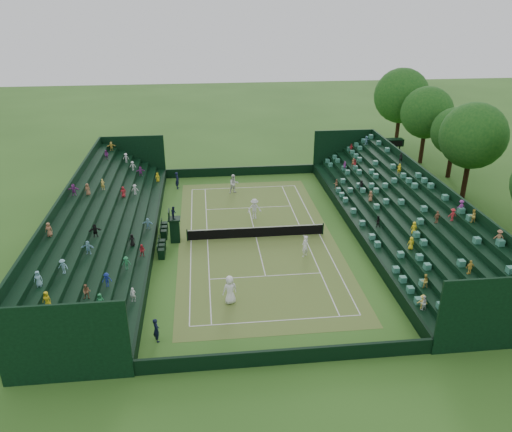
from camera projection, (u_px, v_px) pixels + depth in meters
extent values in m
plane|color=#2D581B|center=(256.00, 237.00, 42.37)|extent=(160.00, 160.00, 0.00)
cube|color=#467F2A|center=(256.00, 237.00, 42.37)|extent=(12.97, 26.77, 0.01)
cube|color=black|center=(241.00, 171.00, 56.58)|extent=(17.17, 0.20, 1.00)
cube|color=black|center=(287.00, 356.00, 27.76)|extent=(17.17, 0.20, 1.00)
cube|color=black|center=(354.00, 227.00, 43.02)|extent=(0.20, 31.77, 1.00)
cube|color=black|center=(154.00, 237.00, 41.32)|extent=(0.20, 31.77, 1.00)
cube|color=black|center=(359.00, 227.00, 43.07)|extent=(0.80, 32.00, 1.00)
cube|color=black|center=(368.00, 224.00, 43.05)|extent=(0.80, 32.00, 1.45)
cube|color=black|center=(378.00, 222.00, 43.04)|extent=(0.80, 32.00, 1.90)
cube|color=black|center=(387.00, 219.00, 43.03)|extent=(0.80, 32.00, 2.35)
cube|color=black|center=(396.00, 216.00, 43.02)|extent=(0.80, 32.00, 2.80)
cube|color=black|center=(405.00, 213.00, 43.00)|extent=(0.80, 32.00, 3.25)
cube|color=black|center=(415.00, 210.00, 42.99)|extent=(0.80, 32.00, 3.70)
cube|color=black|center=(424.00, 208.00, 42.98)|extent=(0.80, 32.00, 4.15)
cube|color=black|center=(430.00, 203.00, 42.88)|extent=(0.20, 32.00, 4.90)
cube|color=black|center=(148.00, 237.00, 41.27)|extent=(0.80, 32.00, 1.00)
cube|color=black|center=(138.00, 235.00, 41.10)|extent=(0.80, 32.00, 1.45)
cube|color=black|center=(128.00, 233.00, 40.93)|extent=(0.80, 32.00, 1.90)
cube|color=black|center=(118.00, 231.00, 40.76)|extent=(0.80, 32.00, 2.35)
cube|color=black|center=(107.00, 229.00, 40.58)|extent=(0.80, 32.00, 2.80)
cube|color=black|center=(97.00, 227.00, 40.41)|extent=(0.80, 32.00, 3.25)
cube|color=black|center=(86.00, 225.00, 40.24)|extent=(0.80, 32.00, 3.70)
cube|color=black|center=(76.00, 223.00, 40.07)|extent=(0.80, 32.00, 4.15)
cube|color=black|center=(69.00, 219.00, 39.86)|extent=(0.20, 32.00, 4.90)
cylinder|color=black|center=(187.00, 235.00, 41.58)|extent=(0.10, 0.10, 1.06)
cylinder|color=black|center=(323.00, 229.00, 42.73)|extent=(0.10, 0.10, 1.06)
cube|color=black|center=(256.00, 233.00, 42.18)|extent=(11.57, 0.02, 0.86)
cube|color=white|center=(256.00, 228.00, 41.99)|extent=(11.57, 0.04, 0.07)
cylinder|color=black|center=(386.00, 158.00, 57.97)|extent=(0.16, 0.16, 3.00)
cylinder|color=black|center=(399.00, 157.00, 58.12)|extent=(0.16, 0.16, 3.00)
cube|color=black|center=(394.00, 142.00, 57.31)|extent=(2.00, 1.00, 0.80)
cylinder|color=black|center=(465.00, 182.00, 49.76)|extent=(0.50, 0.50, 3.49)
sphere|color=#144715|center=(473.00, 136.00, 47.82)|extent=(6.37, 6.37, 6.37)
cylinder|color=black|center=(450.00, 165.00, 55.68)|extent=(0.50, 0.50, 2.83)
sphere|color=#144715|center=(455.00, 131.00, 54.10)|extent=(5.18, 5.18, 5.18)
cylinder|color=black|center=(422.00, 150.00, 60.34)|extent=(0.50, 0.50, 3.32)
sphere|color=#144715|center=(427.00, 113.00, 58.50)|extent=(6.07, 6.07, 6.07)
cylinder|color=black|center=(397.00, 135.00, 65.64)|extent=(0.50, 0.50, 3.78)
sphere|color=#144715|center=(401.00, 96.00, 63.54)|extent=(6.92, 6.92, 6.92)
cube|color=black|center=(175.00, 230.00, 41.31)|extent=(0.78, 0.78, 2.01)
cube|color=black|center=(174.00, 219.00, 40.87)|extent=(1.00, 1.00, 0.11)
cube|color=black|center=(169.00, 215.00, 40.68)|extent=(0.09, 1.00, 0.78)
imported|color=black|center=(174.00, 212.00, 40.64)|extent=(0.56, 0.62, 1.04)
cube|color=black|center=(161.00, 254.00, 38.86)|extent=(0.50, 0.50, 0.80)
cube|color=black|center=(158.00, 248.00, 38.63)|extent=(0.06, 0.50, 0.50)
cube|color=black|center=(162.00, 249.00, 39.59)|extent=(0.50, 0.50, 0.80)
cube|color=black|center=(158.00, 244.00, 39.36)|extent=(0.06, 0.50, 0.50)
cube|color=black|center=(163.00, 245.00, 40.31)|extent=(0.50, 0.50, 0.80)
cube|color=black|center=(159.00, 239.00, 40.08)|extent=(0.06, 0.50, 0.50)
cube|color=black|center=(164.00, 235.00, 41.94)|extent=(0.50, 0.50, 0.80)
cube|color=black|center=(160.00, 229.00, 41.71)|extent=(0.06, 0.50, 0.50)
cube|color=black|center=(164.00, 231.00, 42.67)|extent=(0.50, 0.50, 0.80)
cube|color=black|center=(161.00, 225.00, 42.44)|extent=(0.06, 0.50, 0.50)
cube|color=black|center=(165.00, 227.00, 43.40)|extent=(0.50, 0.50, 0.80)
cube|color=black|center=(162.00, 222.00, 43.16)|extent=(0.06, 0.50, 0.50)
imported|color=white|center=(230.00, 290.00, 33.04)|extent=(1.14, 0.92, 2.03)
imported|color=white|center=(305.00, 246.00, 39.00)|extent=(0.77, 0.76, 1.79)
imported|color=silver|center=(234.00, 184.00, 51.40)|extent=(1.15, 1.00, 2.02)
imported|color=white|center=(254.00, 209.00, 45.55)|extent=(1.29, 0.78, 1.94)
imported|color=black|center=(177.00, 180.00, 52.60)|extent=(0.45, 0.67, 1.81)
imported|color=black|center=(156.00, 330.00, 29.47)|extent=(0.56, 0.67, 1.57)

